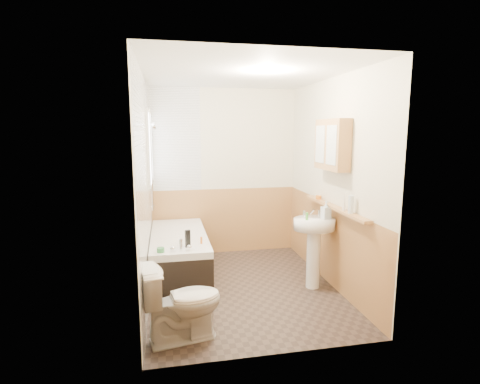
% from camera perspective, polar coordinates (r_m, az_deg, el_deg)
% --- Properties ---
extents(floor, '(2.80, 2.80, 0.00)m').
position_cam_1_polar(floor, '(4.68, 0.37, -14.34)').
color(floor, '#2F2521').
rests_on(floor, ground).
extents(ceiling, '(2.80, 2.80, 0.00)m').
position_cam_1_polar(ceiling, '(4.33, 0.41, 17.59)').
color(ceiling, white).
rests_on(ceiling, ground).
extents(wall_back, '(2.20, 0.02, 2.50)m').
position_cam_1_polar(wall_back, '(5.71, -2.48, 3.00)').
color(wall_back, beige).
rests_on(wall_back, ground).
extents(wall_front, '(2.20, 0.02, 2.50)m').
position_cam_1_polar(wall_front, '(2.98, 5.87, -2.85)').
color(wall_front, beige).
rests_on(wall_front, ground).
extents(wall_left, '(0.02, 2.80, 2.50)m').
position_cam_1_polar(wall_left, '(4.25, -14.44, 0.54)').
color(wall_left, beige).
rests_on(wall_left, ground).
extents(wall_right, '(0.02, 2.80, 2.50)m').
position_cam_1_polar(wall_right, '(4.68, 13.83, 1.35)').
color(wall_right, beige).
rests_on(wall_right, ground).
extents(wainscot_right, '(0.01, 2.80, 1.00)m').
position_cam_1_polar(wainscot_right, '(4.83, 13.24, -7.51)').
color(wainscot_right, '#B9844C').
rests_on(wainscot_right, wall_right).
extents(wainscot_front, '(2.20, 0.01, 1.00)m').
position_cam_1_polar(wainscot_front, '(3.24, 5.52, -15.83)').
color(wainscot_front, '#B9844C').
rests_on(wainscot_front, wall_front).
extents(wainscot_back, '(2.20, 0.01, 1.00)m').
position_cam_1_polar(wainscot_back, '(5.82, -2.39, -4.39)').
color(wainscot_back, '#B9844C').
rests_on(wainscot_back, wall_back).
extents(tile_cladding_left, '(0.01, 2.80, 2.50)m').
position_cam_1_polar(tile_cladding_left, '(4.25, -14.14, 0.55)').
color(tile_cladding_left, white).
rests_on(tile_cladding_left, wall_left).
extents(tile_return_back, '(0.75, 0.01, 1.50)m').
position_cam_1_polar(tile_return_back, '(5.58, -9.91, 7.87)').
color(tile_return_back, white).
rests_on(tile_return_back, wall_back).
extents(window, '(0.03, 0.79, 0.99)m').
position_cam_1_polar(window, '(5.15, -13.54, 6.54)').
color(window, white).
rests_on(window, wall_left).
extents(bathtub, '(0.70, 1.64, 0.70)m').
position_cam_1_polar(bathtub, '(4.99, -9.25, -9.30)').
color(bathtub, black).
rests_on(bathtub, floor).
extents(shower_riser, '(0.11, 0.09, 1.32)m').
position_cam_1_polar(shower_riser, '(4.99, -13.30, 5.87)').
color(shower_riser, silver).
rests_on(shower_riser, wall_left).
extents(toilet, '(0.79, 0.53, 0.71)m').
position_cam_1_polar(toilet, '(3.54, -8.81, -16.27)').
color(toilet, white).
rests_on(toilet, floor).
extents(sink, '(0.50, 0.40, 0.96)m').
position_cam_1_polar(sink, '(4.57, 11.20, -6.96)').
color(sink, white).
rests_on(sink, floor).
extents(pine_shelf, '(0.10, 1.52, 0.03)m').
position_cam_1_polar(pine_shelf, '(4.48, 14.17, -2.27)').
color(pine_shelf, '#B9844C').
rests_on(pine_shelf, wall_right).
extents(medicine_cabinet, '(0.16, 0.64, 0.58)m').
position_cam_1_polar(medicine_cabinet, '(4.45, 13.83, 7.02)').
color(medicine_cabinet, '#B9844C').
rests_on(medicine_cabinet, wall_right).
extents(foam_can, '(0.08, 0.08, 0.19)m').
position_cam_1_polar(foam_can, '(4.12, 16.56, -1.82)').
color(foam_can, silver).
rests_on(foam_can, pine_shelf).
extents(green_bottle, '(0.05, 0.05, 0.22)m').
position_cam_1_polar(green_bottle, '(4.25, 15.62, -1.25)').
color(green_bottle, silver).
rests_on(green_bottle, pine_shelf).
extents(black_jar, '(0.09, 0.09, 0.05)m').
position_cam_1_polar(black_jar, '(4.88, 11.89, -0.78)').
color(black_jar, orange).
rests_on(black_jar, pine_shelf).
extents(soap_bottle, '(0.12, 0.22, 0.10)m').
position_cam_1_polar(soap_bottle, '(4.51, 12.95, -3.40)').
color(soap_bottle, silver).
rests_on(soap_bottle, sink).
extents(clear_bottle, '(0.04, 0.04, 0.09)m').
position_cam_1_polar(clear_bottle, '(4.40, 10.16, -3.68)').
color(clear_bottle, '#59C647').
rests_on(clear_bottle, sink).
extents(blue_gel, '(0.06, 0.05, 0.20)m').
position_cam_1_polar(blue_gel, '(4.32, -7.97, -7.06)').
color(blue_gel, black).
rests_on(blue_gel, bathtub).
extents(cream_jar, '(0.09, 0.09, 0.05)m').
position_cam_1_polar(cream_jar, '(4.22, -12.00, -8.63)').
color(cream_jar, '#388447').
rests_on(cream_jar, bathtub).
extents(orange_bottle, '(0.03, 0.03, 0.08)m').
position_cam_1_polar(orange_bottle, '(4.45, -5.91, -7.34)').
color(orange_bottle, orange).
rests_on(orange_bottle, bathtub).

